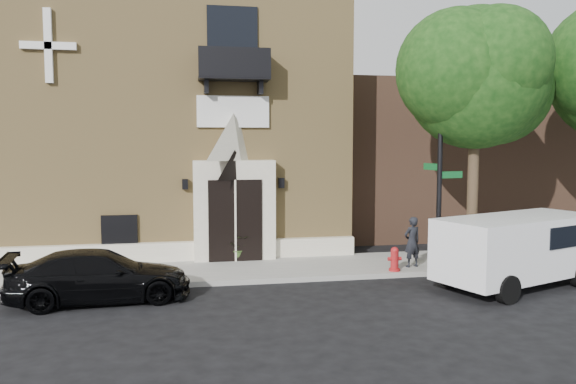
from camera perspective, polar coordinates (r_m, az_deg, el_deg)
name	(u,v)px	position (r m, az deg, el deg)	size (l,w,h in m)	color
ground	(279,283)	(15.85, -0.89, -9.27)	(120.00, 120.00, 0.00)	black
sidewalk	(303,268)	(17.44, 1.57, -7.68)	(42.00, 3.00, 0.15)	gray
church	(173,124)	(23.11, -11.58, 6.74)	(12.20, 11.01, 9.30)	tan
neighbour_building	(500,158)	(28.18, 20.71, 3.29)	(18.00, 8.00, 6.40)	brown
street_tree_left	(478,76)	(17.79, 18.79, 11.07)	(4.97, 4.38, 7.77)	#38281C
black_sedan	(100,276)	(14.75, -18.58, -8.08)	(1.79, 4.40, 1.28)	black
cargo_van	(522,247)	(16.54, 22.64, -5.22)	(5.09, 3.43, 1.94)	white
street_sign	(440,177)	(17.06, 15.15, 1.44)	(0.95, 0.86, 5.45)	black
fire_hydrant	(395,259)	(16.89, 10.77, -6.71)	(0.41, 0.33, 0.71)	#A4191C
dumpster	(540,245)	(19.38, 24.20, -4.94)	(1.72, 1.02, 1.10)	#103A1B
planter	(238,248)	(18.17, -5.09, -5.65)	(0.72, 0.62, 0.80)	#3A5725
pedestrian_near	(412,242)	(17.45, 12.49, -4.97)	(0.56, 0.37, 1.53)	black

